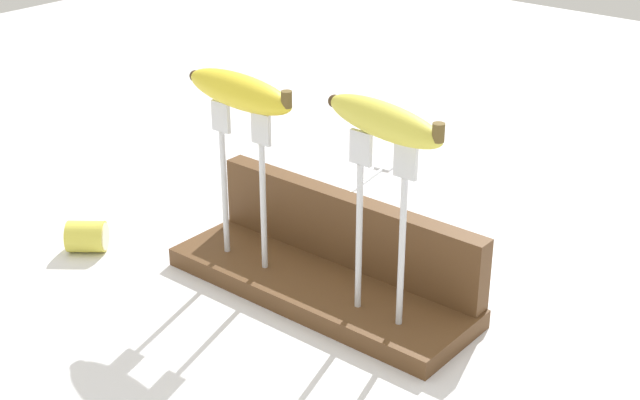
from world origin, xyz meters
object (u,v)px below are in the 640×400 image
at_px(fork_fallen_far, 375,173).
at_px(fork_stand_left, 242,171).
at_px(banana_raised_left, 239,91).
at_px(fork_fallen_near, 361,233).
at_px(fork_stand_right, 381,213).
at_px(banana_chunk_far, 87,236).
at_px(banana_raised_right, 384,120).

bearing_deg(fork_fallen_far, fork_stand_left, -80.20).
relative_size(banana_raised_left, fork_fallen_near, 1.09).
relative_size(fork_stand_right, banana_chunk_far, 3.31).
height_order(banana_raised_left, banana_chunk_far, banana_raised_left).
distance_m(banana_raised_left, fork_fallen_near, 0.29).
height_order(fork_stand_left, banana_raised_right, banana_raised_right).
bearing_deg(fork_stand_right, fork_stand_left, 180.00).
height_order(banana_raised_right, fork_fallen_near, banana_raised_right).
xyz_separation_m(banana_raised_left, banana_chunk_far, (-0.20, -0.08, -0.21)).
relative_size(fork_stand_right, banana_raised_right, 1.27).
xyz_separation_m(banana_raised_right, fork_fallen_far, (-0.26, 0.34, -0.24)).
distance_m(fork_fallen_far, banana_chunk_far, 0.45).
bearing_deg(fork_stand_right, fork_fallen_far, 126.75).
height_order(fork_stand_left, banana_raised_left, banana_raised_left).
bearing_deg(banana_chunk_far, fork_fallen_far, 71.87).
bearing_deg(banana_chunk_far, banana_raised_right, 11.78).
height_order(banana_raised_left, fork_fallen_near, banana_raised_left).
xyz_separation_m(banana_raised_left, banana_raised_right, (0.20, 0.00, 0.01)).
height_order(fork_stand_left, fork_fallen_far, fork_stand_left).
distance_m(banana_raised_right, fork_fallen_near, 0.34).
height_order(banana_raised_left, banana_raised_right, banana_raised_right).
bearing_deg(banana_chunk_far, fork_stand_right, 11.78).
distance_m(fork_fallen_near, fork_fallen_far, 0.20).
xyz_separation_m(fork_stand_right, fork_fallen_far, (-0.26, 0.34, -0.14)).
xyz_separation_m(fork_stand_right, fork_fallen_near, (-0.15, 0.17, -0.14)).
relative_size(banana_raised_right, banana_chunk_far, 2.61).
distance_m(banana_raised_left, banana_chunk_far, 0.30).
bearing_deg(fork_fallen_far, fork_fallen_near, -58.75).
bearing_deg(fork_stand_left, fork_stand_right, 0.00).
relative_size(banana_raised_right, fork_fallen_far, 1.00).
relative_size(fork_stand_right, fork_fallen_far, 1.27).
distance_m(fork_stand_left, fork_fallen_near, 0.22).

